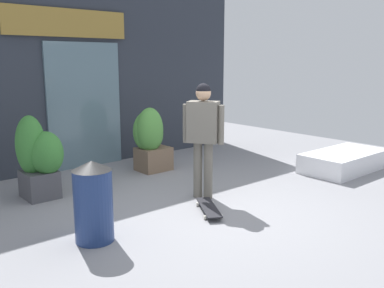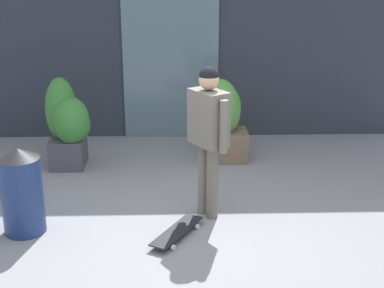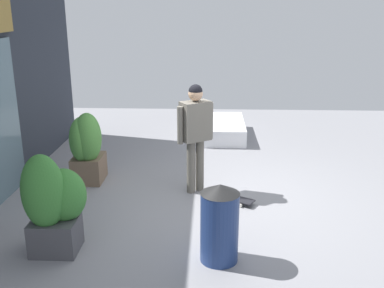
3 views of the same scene
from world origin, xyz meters
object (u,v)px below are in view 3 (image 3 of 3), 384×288
object	(u,v)px
skateboard	(228,197)
trash_bin	(220,223)
planter_box_right	(86,145)
skateboarder	(195,127)
planter_box_left	(55,202)

from	to	relation	value
skateboard	trash_bin	world-z (taller)	trash_bin
trash_bin	planter_box_right	bearing A→B (deg)	43.19
planter_box_right	skateboard	bearing A→B (deg)	-106.05
skateboarder	planter_box_left	xyz separation A→B (m)	(-1.83, 1.58, -0.42)
skateboard	planter_box_left	world-z (taller)	planter_box_left
skateboard	planter_box_left	bearing A→B (deg)	-114.49
planter_box_left	planter_box_right	size ratio (longest dim) A/B	1.04
planter_box_left	planter_box_right	bearing A→B (deg)	5.95
skateboard	planter_box_right	size ratio (longest dim) A/B	0.67
skateboarder	planter_box_left	world-z (taller)	skateboarder
planter_box_right	planter_box_left	bearing A→B (deg)	-174.05
skateboard	planter_box_right	bearing A→B (deg)	-165.80
planter_box_left	skateboarder	bearing A→B (deg)	-40.80
skateboard	trash_bin	xyz separation A→B (m)	(-1.61, 0.17, 0.41)
trash_bin	planter_box_left	bearing A→B (deg)	85.83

